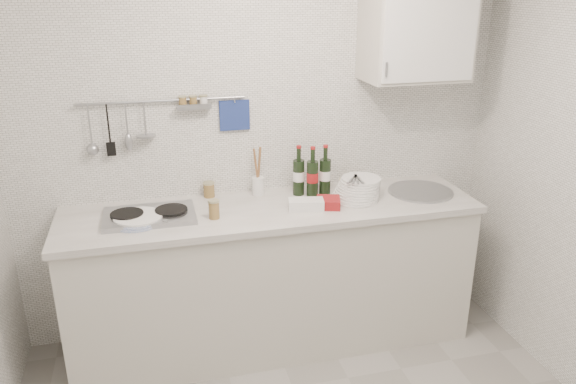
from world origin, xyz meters
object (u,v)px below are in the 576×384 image
(wall_cabinet, at_px, (418,19))
(plate_stack_hob, at_px, (137,219))
(plate_stack_sink, at_px, (358,189))
(wine_bottles, at_px, (312,171))
(utensil_crock, at_px, (258,183))

(wall_cabinet, xyz_separation_m, plate_stack_hob, (-1.67, -0.16, -1.01))
(wall_cabinet, height_order, plate_stack_sink, wall_cabinet)
(plate_stack_hob, bearing_deg, plate_stack_sink, 1.99)
(plate_stack_sink, bearing_deg, plate_stack_hob, -178.01)
(plate_stack_hob, distance_m, wine_bottles, 1.07)
(wine_bottles, relative_size, utensil_crock, 1.00)
(plate_stack_sink, distance_m, wine_bottles, 0.30)
(plate_stack_sink, height_order, wine_bottles, wine_bottles)
(wine_bottles, bearing_deg, plate_stack_sink, -27.65)
(plate_stack_hob, relative_size, plate_stack_sink, 0.91)
(wall_cabinet, xyz_separation_m, utensil_crock, (-0.94, 0.09, -0.96))
(plate_stack_hob, bearing_deg, utensil_crock, 19.56)
(plate_stack_hob, height_order, wine_bottles, wine_bottles)
(wall_cabinet, height_order, utensil_crock, wall_cabinet)
(wine_bottles, bearing_deg, plate_stack_hob, -170.46)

